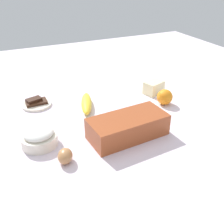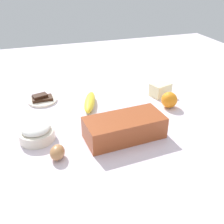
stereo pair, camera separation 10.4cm
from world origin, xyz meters
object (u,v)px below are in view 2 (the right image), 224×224
(butter_block, at_px, (160,90))
(chocolate_plate, at_px, (42,99))
(banana, at_px, (90,102))
(flour_bowl, at_px, (36,132))
(egg_near_butter, at_px, (57,152))
(orange_fruit, at_px, (169,100))
(loaf_pan, at_px, (124,127))

(butter_block, distance_m, chocolate_plate, 0.55)
(banana, relative_size, butter_block, 2.11)
(flour_bowl, xyz_separation_m, egg_near_butter, (-0.05, 0.13, -0.01))
(banana, distance_m, orange_fruit, 0.35)
(orange_fruit, distance_m, egg_near_butter, 0.55)
(orange_fruit, xyz_separation_m, egg_near_butter, (0.51, 0.20, -0.01))
(banana, height_order, chocolate_plate, banana)
(loaf_pan, relative_size, chocolate_plate, 2.22)
(loaf_pan, distance_m, butter_block, 0.39)
(loaf_pan, bearing_deg, chocolate_plate, -60.13)
(loaf_pan, bearing_deg, banana, -81.51)
(loaf_pan, relative_size, banana, 1.52)
(butter_block, relative_size, chocolate_plate, 0.69)
(loaf_pan, distance_m, banana, 0.28)
(flour_bowl, bearing_deg, butter_block, -162.21)
(flour_bowl, relative_size, butter_block, 1.41)
(banana, relative_size, chocolate_plate, 1.46)
(banana, xyz_separation_m, chocolate_plate, (0.20, -0.11, -0.01))
(orange_fruit, bearing_deg, loaf_pan, 30.12)
(egg_near_butter, bearing_deg, banana, -120.38)
(flour_bowl, relative_size, banana, 0.67)
(orange_fruit, bearing_deg, egg_near_butter, 21.35)
(flour_bowl, relative_size, orange_fruit, 1.83)
(butter_block, bearing_deg, flour_bowl, 17.79)
(butter_block, bearing_deg, orange_fruit, 81.47)
(loaf_pan, height_order, butter_block, loaf_pan)
(egg_near_butter, distance_m, chocolate_plate, 0.43)
(banana, relative_size, egg_near_butter, 3.16)
(orange_fruit, xyz_separation_m, chocolate_plate, (0.52, -0.23, -0.02))
(flour_bowl, bearing_deg, chocolate_plate, -98.44)
(orange_fruit, relative_size, chocolate_plate, 0.53)
(banana, bearing_deg, butter_block, -179.92)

